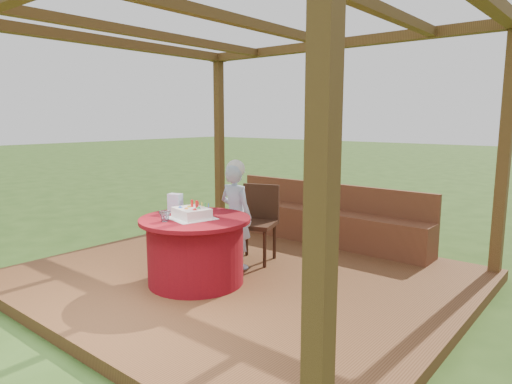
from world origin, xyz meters
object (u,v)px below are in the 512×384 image
drinking_glass (165,216)px  elderly_woman (236,213)px  gift_bag (175,203)px  table (196,250)px  birthday_cake (192,213)px  bench (323,223)px  chair (258,218)px

drinking_glass → elderly_woman: bearing=84.6°
gift_bag → drinking_glass: bearing=-70.3°
table → gift_bag: 0.57m
elderly_woman → drinking_glass: size_ratio=11.03×
gift_bag → birthday_cake: bearing=-30.6°
bench → table: 2.23m
gift_bag → drinking_glass: size_ratio=1.82×
chair → birthday_cake: 1.09m
table → chair: bearing=90.3°
chair → gift_bag: 1.07m
table → birthday_cake: size_ratio=2.30×
birthday_cake → gift_bag: 0.37m
table → elderly_woman: 0.70m
chair → drinking_glass: (-0.10, -1.32, 0.23)m
bench → elderly_woman: size_ratio=2.42×
bench → drinking_glass: bearing=-96.7°
drinking_glass → chair: bearing=85.8°
elderly_woman → gift_bag: elderly_woman is taller
table → gift_bag: size_ratio=5.55×
bench → drinking_glass: (-0.30, -2.52, 0.47)m
bench → table: bench is taller
birthday_cake → table: bearing=87.7°
chair → gift_bag: size_ratio=4.42×
bench → drinking_glass: bench is taller
table → birthday_cake: 0.40m
elderly_woman → gift_bag: 0.70m
chair → birthday_cake: size_ratio=1.83×
birthday_cake → elderly_woman: bearing=91.0°
drinking_glass → gift_bag: bearing=125.6°
table → birthday_cake: (-0.00, -0.04, 0.39)m
elderly_woman → bench: bearing=82.6°
elderly_woman → birthday_cake: elderly_woman is taller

